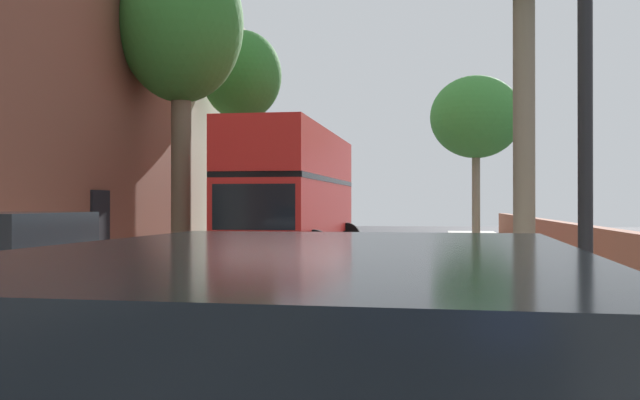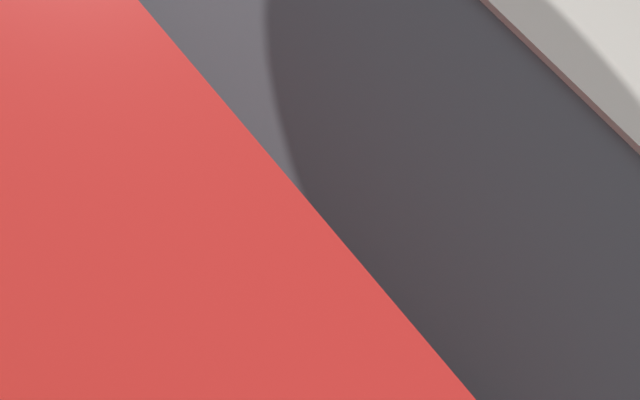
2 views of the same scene
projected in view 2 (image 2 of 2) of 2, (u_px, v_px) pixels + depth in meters
The scene contains 1 object.
double_decker_bus at pixel (86, 250), 4.07m from camera, with size 3.61×10.68×4.06m.
Camera 2 is at (-0.80, 8.58, 6.39)m, focal length 31.10 mm.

